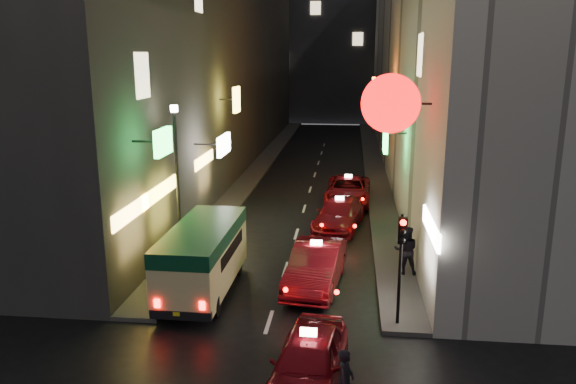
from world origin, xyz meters
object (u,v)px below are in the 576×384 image
(minibus, at_px, (203,252))
(taxi_near, at_px, (308,357))
(pedestrian_crossing, at_px, (346,377))
(lamp_post, at_px, (177,174))
(traffic_light, at_px, (402,246))

(minibus, xyz_separation_m, taxi_near, (4.10, -5.42, -0.69))
(pedestrian_crossing, xyz_separation_m, lamp_post, (-6.64, 8.82, 2.81))
(minibus, relative_size, lamp_post, 0.91)
(pedestrian_crossing, height_order, traffic_light, traffic_light)
(taxi_near, bearing_deg, traffic_light, 53.83)
(minibus, height_order, taxi_near, minibus)
(taxi_near, distance_m, lamp_post, 10.19)
(taxi_near, xyz_separation_m, pedestrian_crossing, (0.94, -0.87, 0.06))
(minibus, bearing_deg, pedestrian_crossing, -51.30)
(minibus, bearing_deg, taxi_near, -52.89)
(taxi_near, height_order, lamp_post, lamp_post)
(taxi_near, distance_m, traffic_light, 4.62)
(minibus, distance_m, pedestrian_crossing, 8.08)
(taxi_near, xyz_separation_m, traffic_light, (2.50, 3.42, 1.84))
(minibus, xyz_separation_m, pedestrian_crossing, (5.04, -6.29, -0.63))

